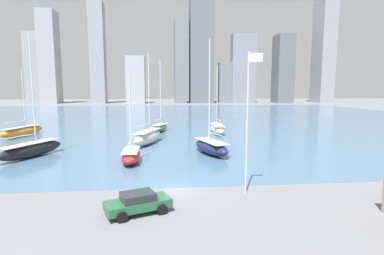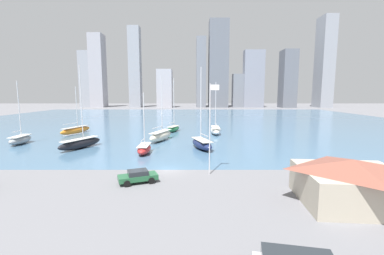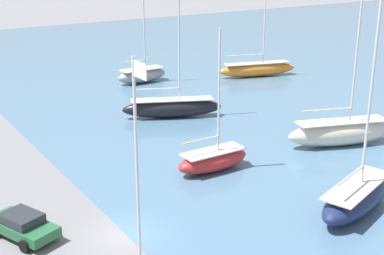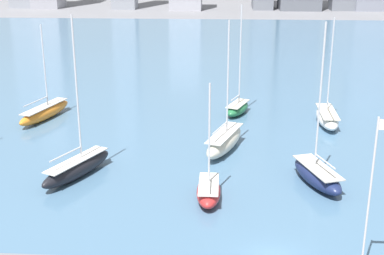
{
  "view_description": "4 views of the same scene",
  "coord_description": "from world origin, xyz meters",
  "px_view_note": "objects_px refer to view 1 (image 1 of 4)",
  "views": [
    {
      "loc": [
        -1.26,
        -26.17,
        8.9
      ],
      "look_at": [
        2.38,
        10.72,
        4.14
      ],
      "focal_mm": 28.0,
      "sensor_mm": 36.0,
      "label": 1
    },
    {
      "loc": [
        3.43,
        -35.06,
        10.65
      ],
      "look_at": [
        3.66,
        16.03,
        3.92
      ],
      "focal_mm": 24.0,
      "sensor_mm": 36.0,
      "label": 2
    },
    {
      "loc": [
        25.81,
        -12.05,
        16.33
      ],
      "look_at": [
        -7.24,
        9.41,
        2.99
      ],
      "focal_mm": 50.0,
      "sensor_mm": 36.0,
      "label": 3
    },
    {
      "loc": [
        -4.13,
        -34.45,
        22.03
      ],
      "look_at": [
        -6.83,
        13.03,
        5.95
      ],
      "focal_mm": 50.0,
      "sensor_mm": 36.0,
      "label": 4
    }
  ],
  "objects_px": {
    "sailboat_white": "(217,129)",
    "sailboat_green": "(160,127)",
    "sailboat_cream": "(148,137)",
    "sailboat_red": "(131,155)",
    "sailboat_black": "(32,149)",
    "sailboat_orange": "(23,131)",
    "sailboat_navy": "(211,147)",
    "parked_sedan_green": "(138,202)",
    "flag_pole": "(248,119)"
  },
  "relations": [
    {
      "from": "sailboat_red",
      "to": "sailboat_black",
      "type": "bearing_deg",
      "value": 161.83
    },
    {
      "from": "flag_pole",
      "to": "sailboat_cream",
      "type": "relative_size",
      "value": 0.82
    },
    {
      "from": "sailboat_cream",
      "to": "sailboat_red",
      "type": "bearing_deg",
      "value": -77.36
    },
    {
      "from": "sailboat_green",
      "to": "sailboat_cream",
      "type": "height_order",
      "value": "sailboat_green"
    },
    {
      "from": "sailboat_navy",
      "to": "sailboat_red",
      "type": "bearing_deg",
      "value": -177.38
    },
    {
      "from": "sailboat_white",
      "to": "sailboat_orange",
      "type": "bearing_deg",
      "value": -178.53
    },
    {
      "from": "sailboat_orange",
      "to": "sailboat_cream",
      "type": "xyz_separation_m",
      "value": [
        24.16,
        -10.63,
        0.2
      ]
    },
    {
      "from": "sailboat_red",
      "to": "sailboat_green",
      "type": "relative_size",
      "value": 0.73
    },
    {
      "from": "sailboat_white",
      "to": "sailboat_green",
      "type": "xyz_separation_m",
      "value": [
        -11.56,
        3.8,
        -0.03
      ]
    },
    {
      "from": "sailboat_black",
      "to": "sailboat_navy",
      "type": "distance_m",
      "value": 23.79
    },
    {
      "from": "sailboat_cream",
      "to": "parked_sedan_green",
      "type": "xyz_separation_m",
      "value": [
        0.58,
        -27.7,
        -0.38
      ]
    },
    {
      "from": "sailboat_navy",
      "to": "sailboat_cream",
      "type": "distance_m",
      "value": 12.42
    },
    {
      "from": "sailboat_black",
      "to": "parked_sedan_green",
      "type": "height_order",
      "value": "sailboat_black"
    },
    {
      "from": "sailboat_white",
      "to": "parked_sedan_green",
      "type": "relative_size",
      "value": 2.74
    },
    {
      "from": "sailboat_red",
      "to": "sailboat_cream",
      "type": "relative_size",
      "value": 0.74
    },
    {
      "from": "sailboat_navy",
      "to": "flag_pole",
      "type": "bearing_deg",
      "value": -106.43
    },
    {
      "from": "sailboat_green",
      "to": "sailboat_white",
      "type": "bearing_deg",
      "value": 2.83
    },
    {
      "from": "sailboat_cream",
      "to": "sailboat_black",
      "type": "bearing_deg",
      "value": -131.84
    },
    {
      "from": "sailboat_black",
      "to": "sailboat_cream",
      "type": "relative_size",
      "value": 1.1
    },
    {
      "from": "sailboat_white",
      "to": "sailboat_navy",
      "type": "height_order",
      "value": "sailboat_navy"
    },
    {
      "from": "sailboat_orange",
      "to": "sailboat_cream",
      "type": "relative_size",
      "value": 0.86
    },
    {
      "from": "sailboat_cream",
      "to": "sailboat_orange",
      "type": "bearing_deg",
      "value": 175.54
    },
    {
      "from": "sailboat_navy",
      "to": "sailboat_cream",
      "type": "bearing_deg",
      "value": 118.42
    },
    {
      "from": "sailboat_white",
      "to": "sailboat_red",
      "type": "bearing_deg",
      "value": -121.19
    },
    {
      "from": "sailboat_green",
      "to": "sailboat_navy",
      "type": "bearing_deg",
      "value": -51.55
    },
    {
      "from": "sailboat_white",
      "to": "sailboat_green",
      "type": "height_order",
      "value": "sailboat_green"
    },
    {
      "from": "sailboat_black",
      "to": "sailboat_navy",
      "type": "xyz_separation_m",
      "value": [
        23.79,
        -0.4,
        -0.05
      ]
    },
    {
      "from": "sailboat_red",
      "to": "sailboat_navy",
      "type": "distance_m",
      "value": 11.19
    },
    {
      "from": "sailboat_orange",
      "to": "sailboat_green",
      "type": "bearing_deg",
      "value": 24.44
    },
    {
      "from": "sailboat_white",
      "to": "sailboat_orange",
      "type": "height_order",
      "value": "sailboat_white"
    },
    {
      "from": "flag_pole",
      "to": "sailboat_white",
      "type": "xyz_separation_m",
      "value": [
        3.93,
        34.95,
        -5.48
      ]
    },
    {
      "from": "sailboat_red",
      "to": "sailboat_green",
      "type": "xyz_separation_m",
      "value": [
        3.3,
        26.78,
        0.04
      ]
    },
    {
      "from": "sailboat_red",
      "to": "sailboat_orange",
      "type": "bearing_deg",
      "value": 134.4
    },
    {
      "from": "sailboat_white",
      "to": "parked_sedan_green",
      "type": "xyz_separation_m",
      "value": [
        -12.83,
        -38.17,
        -0.18
      ]
    },
    {
      "from": "flag_pole",
      "to": "parked_sedan_green",
      "type": "distance_m",
      "value": 11.03
    },
    {
      "from": "sailboat_navy",
      "to": "sailboat_green",
      "type": "distance_m",
      "value": 23.92
    },
    {
      "from": "flag_pole",
      "to": "parked_sedan_green",
      "type": "bearing_deg",
      "value": -160.08
    },
    {
      "from": "sailboat_black",
      "to": "sailboat_white",
      "type": "distance_m",
      "value": 33.78
    },
    {
      "from": "sailboat_red",
      "to": "sailboat_cream",
      "type": "xyz_separation_m",
      "value": [
        1.46,
        12.51,
        0.28
      ]
    },
    {
      "from": "flag_pole",
      "to": "sailboat_navy",
      "type": "bearing_deg",
      "value": 91.66
    },
    {
      "from": "sailboat_black",
      "to": "sailboat_orange",
      "type": "relative_size",
      "value": 1.29
    },
    {
      "from": "sailboat_green",
      "to": "sailboat_orange",
      "type": "bearing_deg",
      "value": -151.0
    },
    {
      "from": "flag_pole",
      "to": "sailboat_red",
      "type": "relative_size",
      "value": 1.1
    },
    {
      "from": "flag_pole",
      "to": "sailboat_navy",
      "type": "distance_m",
      "value": 16.83
    },
    {
      "from": "sailboat_orange",
      "to": "sailboat_navy",
      "type": "height_order",
      "value": "sailboat_navy"
    },
    {
      "from": "sailboat_black",
      "to": "sailboat_cream",
      "type": "xyz_separation_m",
      "value": [
        14.78,
        8.15,
        0.11
      ]
    },
    {
      "from": "sailboat_orange",
      "to": "sailboat_green",
      "type": "xyz_separation_m",
      "value": [
        26.01,
        3.65,
        -0.04
      ]
    },
    {
      "from": "flag_pole",
      "to": "sailboat_navy",
      "type": "xyz_separation_m",
      "value": [
        -0.46,
        15.93,
        -5.43
      ]
    },
    {
      "from": "sailboat_navy",
      "to": "sailboat_black",
      "type": "bearing_deg",
      "value": 160.95
    },
    {
      "from": "sailboat_black",
      "to": "sailboat_green",
      "type": "height_order",
      "value": "sailboat_black"
    }
  ]
}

